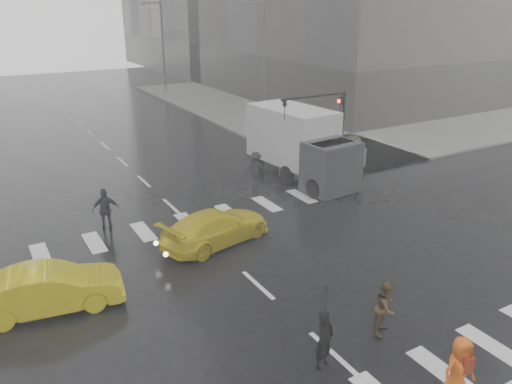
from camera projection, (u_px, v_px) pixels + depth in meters
ground at (258, 285)px, 16.76m from camera, size 120.00×120.00×0.00m
sidewalk_ne at (357, 119)px, 40.02m from camera, size 35.00×35.00×0.15m
road_markings at (258, 285)px, 16.76m from camera, size 18.00×48.00×0.01m
traffic_signal_pole at (328, 117)px, 26.30m from camera, size 4.45×0.42×4.50m
street_lamp_near at (262, 63)px, 34.63m from camera, size 2.15×0.22×9.00m
street_lamp_far at (162, 43)px, 50.77m from camera, size 2.15×0.22×9.00m
planter_west at (294, 162)px, 26.32m from camera, size 1.10×1.10×1.80m
planter_mid at (324, 157)px, 27.25m from camera, size 1.10×1.10×1.80m
planter_east at (352, 152)px, 28.19m from camera, size 1.10×1.10×1.80m
pedestrian_black at (326, 314)px, 12.47m from camera, size 1.21×1.22×2.43m
pedestrian_brown at (386, 308)px, 14.11m from camera, size 0.99×0.92×1.62m
pedestrian_orange at (459, 370)px, 11.63m from camera, size 0.93×0.69×1.74m
pedestrian_far_a at (106, 210)px, 20.52m from camera, size 1.17×0.85×1.82m
pedestrian_far_b at (255, 168)px, 25.72m from camera, size 1.29×1.08×1.75m
taxi_mid at (49, 289)px, 15.20m from camera, size 4.52×2.15×1.43m
taxi_rear at (216, 227)px, 19.49m from camera, size 4.41×2.80×1.34m
box_truck at (302, 143)px, 26.22m from camera, size 2.58×6.88×3.66m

